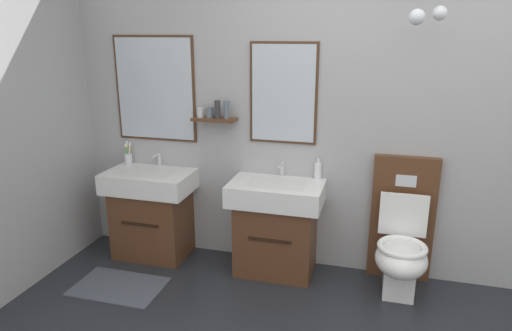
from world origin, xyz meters
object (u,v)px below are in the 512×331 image
at_px(vanity_sink_right, 276,224).
at_px(toilet, 401,242).
at_px(vanity_sink_left, 152,210).
at_px(toothbrush_cup, 128,157).
at_px(soap_dispenser, 318,170).

distance_m(vanity_sink_right, toilet, 0.97).
distance_m(vanity_sink_left, toilet, 2.07).
bearing_deg(toothbrush_cup, soap_dispenser, 0.33).
bearing_deg(vanity_sink_right, toothbrush_cup, 173.44).
bearing_deg(vanity_sink_left, toilet, -0.03).
xyz_separation_m(vanity_sink_left, toothbrush_cup, (-0.29, 0.16, 0.41)).
bearing_deg(vanity_sink_left, soap_dispenser, 6.91).
xyz_separation_m(toilet, toothbrush_cup, (-2.36, 0.16, 0.45)).
height_order(toothbrush_cup, soap_dispenser, toothbrush_cup).
bearing_deg(toothbrush_cup, vanity_sink_left, -29.17).
distance_m(toilet, toothbrush_cup, 2.40).
relative_size(vanity_sink_left, toilet, 0.76).
distance_m(vanity_sink_left, toothbrush_cup, 0.53).
xyz_separation_m(vanity_sink_left, vanity_sink_right, (1.10, 0.00, 0.00)).
height_order(vanity_sink_left, vanity_sink_right, same).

